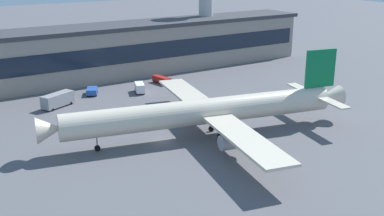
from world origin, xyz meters
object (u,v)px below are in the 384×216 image
Objects in this scene: belt_loader at (162,80)px; pushback_tractor at (92,91)px; airliner at (207,111)px; crew_van at (140,87)px; fuel_truck at (58,99)px.

belt_loader reaches higher than pushback_tractor.
airliner is 11.25× the size of crew_van.
pushback_tractor is (-11.39, 5.10, -0.41)m from crew_van.
crew_van is 0.64× the size of fuel_truck.
belt_loader is (12.85, 41.30, -4.15)m from airliner.
pushback_tractor is at bearing 101.18° from airliner.
fuel_truck is at bearing -152.11° from pushback_tractor.
crew_van is at bearing -24.10° from pushback_tractor.
airliner is at bearing -78.82° from pushback_tractor.
pushback_tractor is (-8.18, 41.39, -4.26)m from airliner.
airliner reaches higher than crew_van.
crew_van reaches higher than belt_loader.
airliner is at bearing -107.29° from belt_loader.
belt_loader is at bearing -0.25° from pushback_tractor.
airliner reaches higher than pushback_tractor.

